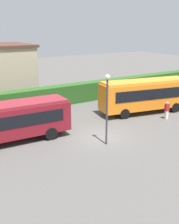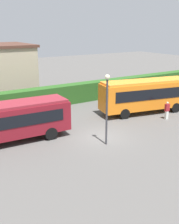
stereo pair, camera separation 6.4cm
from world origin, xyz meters
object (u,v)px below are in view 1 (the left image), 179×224
at_px(bus_maroon, 10,120).
at_px(lamppost, 107,102).
at_px(person_center, 167,110).
at_px(traffic_cone, 41,113).
at_px(bus_orange, 146,94).

height_order(bus_maroon, lamppost, lamppost).
xyz_separation_m(person_center, traffic_cone, (-9.62, 7.27, -0.59)).
bearing_deg(bus_maroon, traffic_cone, -130.85).
height_order(person_center, traffic_cone, person_center).
xyz_separation_m(bus_orange, person_center, (0.23, -2.67, -1.02)).
distance_m(person_center, traffic_cone, 12.07).
bearing_deg(bus_orange, bus_maroon, -168.14).
distance_m(bus_orange, person_center, 2.86).
bearing_deg(traffic_cone, bus_maroon, -134.06).
distance_m(bus_maroon, bus_orange, 13.86).
distance_m(bus_maroon, person_center, 14.36).
relative_size(bus_maroon, person_center, 5.44).
distance_m(traffic_cone, lamppost, 9.52).
relative_size(bus_maroon, bus_orange, 0.95).
bearing_deg(lamppost, bus_maroon, 143.22).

